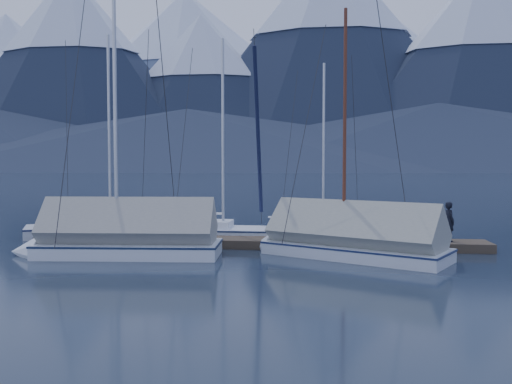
# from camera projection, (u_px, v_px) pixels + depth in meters

# --- Properties ---
(ground) EXTENTS (1000.00, 1000.00, 0.00)m
(ground) POSITION_uv_depth(u_px,v_px,m) (250.00, 255.00, 19.64)
(ground) COLOR black
(ground) RESTS_ON ground
(mountain_range) EXTENTS (877.00, 584.00, 150.50)m
(mountain_range) POSITION_uv_depth(u_px,v_px,m) (319.00, 86.00, 383.80)
(mountain_range) COLOR #475675
(mountain_range) RESTS_ON ground
(dock) EXTENTS (18.00, 1.50, 0.54)m
(dock) POSITION_uv_depth(u_px,v_px,m) (256.00, 244.00, 21.61)
(dock) COLOR #382D23
(dock) RESTS_ON ground
(mooring_posts) EXTENTS (15.12, 1.52, 0.35)m
(mooring_posts) POSITION_uv_depth(u_px,v_px,m) (244.00, 238.00, 21.66)
(mooring_posts) COLOR #382D23
(mooring_posts) RESTS_ON ground
(sailboat_open_left) EXTENTS (7.90, 5.24, 10.20)m
(sailboat_open_left) POSITION_uv_depth(u_px,v_px,m) (122.00, 230.00, 25.60)
(sailboat_open_left) COLOR silver
(sailboat_open_left) RESTS_ON ground
(sailboat_open_mid) EXTENTS (7.35, 3.15, 9.70)m
(sailboat_open_mid) POSITION_uv_depth(u_px,v_px,m) (235.00, 235.00, 24.11)
(sailboat_open_mid) COLOR white
(sailboat_open_mid) RESTS_ON ground
(sailboat_open_right) EXTENTS (6.56, 3.12, 8.37)m
(sailboat_open_right) POSITION_uv_depth(u_px,v_px,m) (333.00, 238.00, 23.28)
(sailboat_open_right) COLOR silver
(sailboat_open_right) RESTS_ON ground
(sailboat_covered_near) EXTENTS (7.66, 5.55, 9.74)m
(sailboat_covered_near) POSITION_uv_depth(u_px,v_px,m) (340.00, 243.00, 19.44)
(sailboat_covered_near) COLOR silver
(sailboat_covered_near) RESTS_ON ground
(sailboat_covered_far) EXTENTS (7.74, 3.23, 10.67)m
(sailboat_covered_far) POSITION_uv_depth(u_px,v_px,m) (113.00, 242.00, 19.47)
(sailboat_covered_far) COLOR white
(sailboat_covered_far) RESTS_ON ground
(person) EXTENTS (0.50, 0.63, 1.53)m
(person) POSITION_uv_depth(u_px,v_px,m) (449.00, 222.00, 20.76)
(person) COLOR black
(person) RESTS_ON dock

